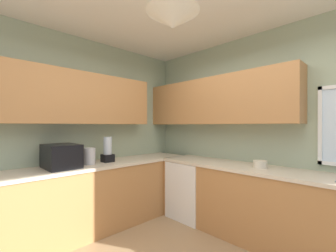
{
  "coord_description": "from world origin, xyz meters",
  "views": [
    {
      "loc": [
        1.24,
        -1.26,
        1.43
      ],
      "look_at": [
        -0.82,
        0.75,
        1.42
      ],
      "focal_mm": 23.3,
      "sensor_mm": 36.0,
      "label": 1
    }
  ],
  "objects_px": {
    "bowl": "(260,164)",
    "kettle": "(90,156)",
    "dishwasher": "(192,189)",
    "microwave": "(61,156)",
    "blender_appliance": "(108,151)"
  },
  "relations": [
    {
      "from": "dishwasher",
      "to": "microwave",
      "type": "xyz_separation_m",
      "value": [
        -0.66,
        -1.73,
        0.62
      ]
    },
    {
      "from": "bowl",
      "to": "kettle",
      "type": "bearing_deg",
      "value": -140.45
    },
    {
      "from": "bowl",
      "to": "microwave",
      "type": "bearing_deg",
      "value": -134.37
    },
    {
      "from": "microwave",
      "to": "blender_appliance",
      "type": "relative_size",
      "value": 1.33
    },
    {
      "from": "dishwasher",
      "to": "bowl",
      "type": "height_order",
      "value": "bowl"
    },
    {
      "from": "microwave",
      "to": "blender_appliance",
      "type": "height_order",
      "value": "blender_appliance"
    },
    {
      "from": "dishwasher",
      "to": "kettle",
      "type": "bearing_deg",
      "value": -115.01
    },
    {
      "from": "microwave",
      "to": "bowl",
      "type": "relative_size",
      "value": 2.94
    },
    {
      "from": "kettle",
      "to": "blender_appliance",
      "type": "relative_size",
      "value": 0.63
    },
    {
      "from": "dishwasher",
      "to": "microwave",
      "type": "relative_size",
      "value": 1.79
    },
    {
      "from": "blender_appliance",
      "to": "microwave",
      "type": "bearing_deg",
      "value": -90.0
    },
    {
      "from": "microwave",
      "to": "blender_appliance",
      "type": "bearing_deg",
      "value": 90.0
    },
    {
      "from": "blender_appliance",
      "to": "bowl",
      "type": "bearing_deg",
      "value": 33.24
    },
    {
      "from": "microwave",
      "to": "bowl",
      "type": "bearing_deg",
      "value": 45.63
    },
    {
      "from": "kettle",
      "to": "bowl",
      "type": "distance_m",
      "value": 2.2
    }
  ]
}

